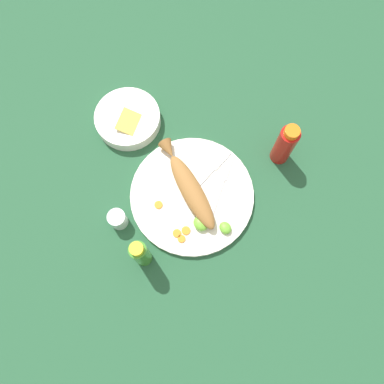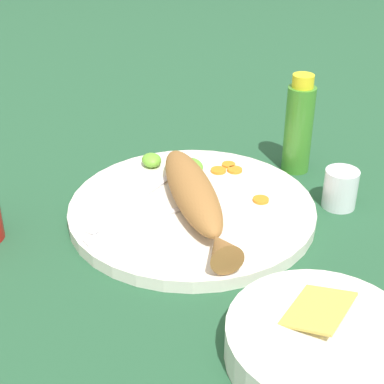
{
  "view_description": "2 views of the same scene",
  "coord_description": "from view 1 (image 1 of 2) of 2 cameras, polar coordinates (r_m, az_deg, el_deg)",
  "views": [
    {
      "loc": [
        0.26,
        -0.19,
        1.03
      ],
      "look_at": [
        0.0,
        0.0,
        0.04
      ],
      "focal_mm": 35.0,
      "sensor_mm": 36.0,
      "label": 1
    },
    {
      "loc": [
        -0.66,
        0.28,
        0.46
      ],
      "look_at": [
        0.0,
        0.0,
        0.04
      ],
      "focal_mm": 55.0,
      "sensor_mm": 36.0,
      "label": 2
    }
  ],
  "objects": [
    {
      "name": "lime_wedge_main",
      "position": [
        1.03,
        1.33,
        -4.82
      ],
      "size": [
        0.04,
        0.04,
        0.02
      ],
      "primitive_type": "ellipsoid",
      "color": "#6BB233",
      "rests_on": "main_plate"
    },
    {
      "name": "fried_fish",
      "position": [
        1.05,
        -0.46,
        0.89
      ],
      "size": [
        0.3,
        0.09,
        0.05
      ],
      "rotation": [
        0.0,
        0.0,
        -0.15
      ],
      "color": "#996633",
      "rests_on": "main_plate"
    },
    {
      "name": "ground_plane",
      "position": [
        1.08,
        0.0,
        -0.61
      ],
      "size": [
        4.0,
        4.0,
        0.0
      ],
      "primitive_type": "plane",
      "color": "#235133"
    },
    {
      "name": "carrot_slice_near",
      "position": [
        1.06,
        -5.13,
        -1.96
      ],
      "size": [
        0.02,
        0.02,
        0.0
      ],
      "primitive_type": "cylinder",
      "color": "orange",
      "rests_on": "main_plate"
    },
    {
      "name": "salt_cup",
      "position": [
        1.06,
        -11.19,
        -4.14
      ],
      "size": [
        0.05,
        0.05,
        0.06
      ],
      "color": "silver",
      "rests_on": "ground_plane"
    },
    {
      "name": "lime_wedge_side",
      "position": [
        1.03,
        5.11,
        -5.46
      ],
      "size": [
        0.04,
        0.03,
        0.02
      ],
      "primitive_type": "ellipsoid",
      "color": "#6BB233",
      "rests_on": "main_plate"
    },
    {
      "name": "guacamole_bowl",
      "position": [
        1.17,
        -9.74,
        10.97
      ],
      "size": [
        0.2,
        0.2,
        0.05
      ],
      "color": "white",
      "rests_on": "ground_plane"
    },
    {
      "name": "main_plate",
      "position": [
        1.07,
        0.0,
        -0.47
      ],
      "size": [
        0.35,
        0.35,
        0.02
      ],
      "primitive_type": "cylinder",
      "color": "white",
      "rests_on": "ground_plane"
    },
    {
      "name": "hot_sauce_bottle_green",
      "position": [
        0.98,
        -7.82,
        -9.3
      ],
      "size": [
        0.04,
        0.04,
        0.16
      ],
      "color": "#3D8428",
      "rests_on": "ground_plane"
    },
    {
      "name": "fork_far",
      "position": [
        1.08,
        4.64,
        1.44
      ],
      "size": [
        0.12,
        0.16,
        0.0
      ],
      "rotation": [
        0.0,
        0.0,
        8.46
      ],
      "color": "silver",
      "rests_on": "main_plate"
    },
    {
      "name": "fork_near",
      "position": [
        1.09,
        3.0,
        3.25
      ],
      "size": [
        0.05,
        0.18,
        0.0
      ],
      "rotation": [
        0.0,
        0.0,
        8.07
      ],
      "color": "silver",
      "rests_on": "main_plate"
    },
    {
      "name": "hot_sauce_bottle_red",
      "position": [
        1.09,
        13.97,
        7.01
      ],
      "size": [
        0.05,
        0.05,
        0.17
      ],
      "color": "#B21914",
      "rests_on": "ground_plane"
    },
    {
      "name": "carrot_slice_far",
      "position": [
        1.04,
        -0.93,
        -5.9
      ],
      "size": [
        0.02,
        0.02,
        0.0
      ],
      "primitive_type": "cylinder",
      "color": "orange",
      "rests_on": "main_plate"
    },
    {
      "name": "carrot_slice_extra",
      "position": [
        1.03,
        -1.61,
        -7.14
      ],
      "size": [
        0.02,
        0.02,
        0.0
      ],
      "primitive_type": "cylinder",
      "color": "orange",
      "rests_on": "main_plate"
    },
    {
      "name": "carrot_slice_mid",
      "position": [
        1.04,
        -2.31,
        -6.31
      ],
      "size": [
        0.02,
        0.02,
        0.0
      ],
      "primitive_type": "cylinder",
      "color": "orange",
      "rests_on": "main_plate"
    }
  ]
}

